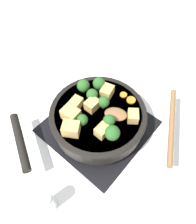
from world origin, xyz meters
TOP-DOWN VIEW (x-y plane):
  - ground_plane at (0.00, 0.00)m, footprint 2.40×2.40m
  - front_burner_grate at (0.00, 0.00)m, footprint 0.31×0.31m
  - skillet_pan at (-0.00, 0.00)m, footprint 0.42×0.35m
  - wooden_spoon at (0.07, -0.13)m, footprint 0.24×0.25m
  - tofu_cube_center_large at (-0.10, 0.01)m, footprint 0.06×0.06m
  - tofu_cube_near_handle at (-0.05, -0.06)m, footprint 0.04×0.03m
  - tofu_cube_east_chunk at (-0.07, 0.05)m, footprint 0.04×0.05m
  - tofu_cube_west_chunk at (0.07, 0.02)m, footprint 0.05×0.04m
  - tofu_cube_back_piece at (-0.00, 0.02)m, footprint 0.04×0.03m
  - tofu_cube_front_piece at (0.05, -0.09)m, footprint 0.05×0.05m
  - tofu_cube_mid_small at (-0.03, 0.06)m, footprint 0.04×0.04m
  - broccoli_floret_near_spoon at (0.02, 0.04)m, footprint 0.04×0.04m
  - broccoli_floret_center_top at (-0.06, 0.01)m, footprint 0.03×0.03m
  - broccoli_floret_east_rim at (-0.01, -0.05)m, footprint 0.04×0.04m
  - broccoli_floret_west_rim at (0.07, 0.06)m, footprint 0.04×0.04m
  - broccoli_floret_north_edge at (0.03, 0.09)m, footprint 0.04×0.04m
  - broccoli_floret_south_cluster at (0.03, -0.00)m, footprint 0.03×0.03m
  - broccoli_floret_mid_floret at (-0.04, -0.09)m, footprint 0.04×0.04m
  - carrot_slice_orange_thin at (0.10, -0.02)m, footprint 0.02×0.02m
  - carrot_slice_near_center at (0.10, -0.05)m, footprint 0.03×0.03m
  - salt_shaker at (-0.27, -0.06)m, footprint 0.04×0.04m

SIDE VIEW (x-z plane):
  - ground_plane at x=0.00m, z-range 0.00..0.00m
  - front_burner_grate at x=0.00m, z-range 0.00..0.03m
  - salt_shaker at x=-0.27m, z-range 0.00..0.09m
  - skillet_pan at x=0.00m, z-range 0.03..0.09m
  - carrot_slice_orange_thin at x=0.10m, z-range 0.09..0.09m
  - carrot_slice_near_center at x=0.10m, z-range 0.09..0.09m
  - wooden_spoon at x=0.07m, z-range 0.09..0.10m
  - tofu_cube_front_piece at x=0.05m, z-range 0.09..0.12m
  - tofu_cube_near_handle at x=-0.05m, z-range 0.09..0.12m
  - tofu_cube_mid_small at x=-0.03m, z-range 0.09..0.12m
  - tofu_cube_back_piece at x=0.00m, z-range 0.09..0.12m
  - tofu_cube_west_chunk at x=0.07m, z-range 0.09..0.12m
  - tofu_cube_center_large at x=-0.10m, z-range 0.09..0.12m
  - tofu_cube_east_chunk at x=-0.07m, z-range 0.09..0.13m
  - broccoli_floret_center_top at x=-0.06m, z-range 0.09..0.13m
  - broccoli_floret_south_cluster at x=0.03m, z-range 0.09..0.13m
  - broccoli_floret_east_rim at x=-0.01m, z-range 0.09..0.13m
  - broccoli_floret_near_spoon at x=0.02m, z-range 0.09..0.13m
  - broccoli_floret_west_rim at x=0.07m, z-range 0.09..0.14m
  - broccoli_floret_north_edge at x=0.03m, z-range 0.09..0.14m
  - broccoli_floret_mid_floret at x=-0.04m, z-range 0.09..0.14m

